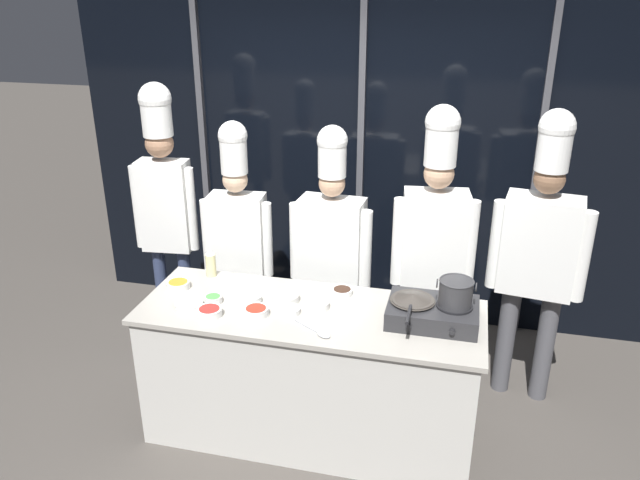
{
  "coord_description": "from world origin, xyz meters",
  "views": [
    {
      "loc": [
        0.82,
        -3.14,
        2.72
      ],
      "look_at": [
        0.0,
        0.25,
        1.24
      ],
      "focal_mm": 35.0,
      "sensor_mm": 36.0,
      "label": 1
    }
  ],
  "objects_px": {
    "portable_stove": "(433,312)",
    "prep_bowl_bell_pepper": "(209,311)",
    "prep_bowl_scallions": "(213,299)",
    "prep_bowl_soy_glaze": "(342,291)",
    "prep_bowl_garlic": "(320,304)",
    "prep_bowl_onion": "(286,297)",
    "chef_head": "(164,194)",
    "chef_pastry": "(434,234)",
    "chef_apprentice": "(539,245)",
    "prep_bowl_rice": "(291,310)",
    "prep_bowl_bean_sprouts": "(189,304)",
    "frying_pan": "(413,298)",
    "chef_sous": "(238,230)",
    "serving_spoon_slotted": "(319,332)",
    "prep_bowl_carrots": "(178,284)",
    "prep_bowl_chili_flakes": "(256,311)",
    "stock_pot": "(456,292)",
    "prep_bowl_noodles": "(252,298)",
    "chef_line": "(331,241)",
    "squeeze_bottle_oil": "(211,263)"
  },
  "relations": [
    {
      "from": "chef_line",
      "to": "prep_bowl_scallions",
      "type": "bearing_deg",
      "value": 57.2
    },
    {
      "from": "prep_bowl_garlic",
      "to": "prep_bowl_onion",
      "type": "bearing_deg",
      "value": 171.27
    },
    {
      "from": "serving_spoon_slotted",
      "to": "prep_bowl_carrots",
      "type": "bearing_deg",
      "value": 162.15
    },
    {
      "from": "prep_bowl_garlic",
      "to": "chef_head",
      "type": "relative_size",
      "value": 0.06
    },
    {
      "from": "frying_pan",
      "to": "chef_sous",
      "type": "height_order",
      "value": "chef_sous"
    },
    {
      "from": "prep_bowl_onion",
      "to": "prep_bowl_carrots",
      "type": "relative_size",
      "value": 1.1
    },
    {
      "from": "squeeze_bottle_oil",
      "to": "prep_bowl_onion",
      "type": "xyz_separation_m",
      "value": [
        0.58,
        -0.23,
        -0.06
      ]
    },
    {
      "from": "portable_stove",
      "to": "squeeze_bottle_oil",
      "type": "xyz_separation_m",
      "value": [
        -1.46,
        0.26,
        0.03
      ]
    },
    {
      "from": "prep_bowl_chili_flakes",
      "to": "chef_sous",
      "type": "distance_m",
      "value": 0.94
    },
    {
      "from": "chef_sous",
      "to": "chef_pastry",
      "type": "bearing_deg",
      "value": 174.73
    },
    {
      "from": "chef_sous",
      "to": "chef_apprentice",
      "type": "bearing_deg",
      "value": 176.4
    },
    {
      "from": "stock_pot",
      "to": "chef_sous",
      "type": "bearing_deg",
      "value": 156.69
    },
    {
      "from": "prep_bowl_soy_glaze",
      "to": "prep_bowl_carrots",
      "type": "relative_size",
      "value": 0.9
    },
    {
      "from": "frying_pan",
      "to": "prep_bowl_onion",
      "type": "relative_size",
      "value": 2.75
    },
    {
      "from": "prep_bowl_soy_glaze",
      "to": "prep_bowl_garlic",
      "type": "xyz_separation_m",
      "value": [
        -0.09,
        -0.21,
        0.01
      ]
    },
    {
      "from": "squeeze_bottle_oil",
      "to": "chef_line",
      "type": "height_order",
      "value": "chef_line"
    },
    {
      "from": "stock_pot",
      "to": "prep_bowl_bell_pepper",
      "type": "bearing_deg",
      "value": -170.0
    },
    {
      "from": "prep_bowl_bell_pepper",
      "to": "prep_bowl_scallions",
      "type": "xyz_separation_m",
      "value": [
        -0.04,
        0.15,
        -0.0
      ]
    },
    {
      "from": "chef_sous",
      "to": "chef_pastry",
      "type": "xyz_separation_m",
      "value": [
        1.37,
        -0.01,
        0.11
      ]
    },
    {
      "from": "prep_bowl_noodles",
      "to": "serving_spoon_slotted",
      "type": "bearing_deg",
      "value": -27.82
    },
    {
      "from": "prep_bowl_bell_pepper",
      "to": "chef_apprentice",
      "type": "xyz_separation_m",
      "value": [
        1.88,
        0.95,
        0.21
      ]
    },
    {
      "from": "prep_bowl_noodles",
      "to": "prep_bowl_rice",
      "type": "bearing_deg",
      "value": -14.71
    },
    {
      "from": "portable_stove",
      "to": "serving_spoon_slotted",
      "type": "bearing_deg",
      "value": -154.5
    },
    {
      "from": "prep_bowl_rice",
      "to": "chef_pastry",
      "type": "xyz_separation_m",
      "value": [
        0.76,
        0.75,
        0.26
      ]
    },
    {
      "from": "prep_bowl_scallions",
      "to": "prep_bowl_carrots",
      "type": "height_order",
      "value": "prep_bowl_carrots"
    },
    {
      "from": "prep_bowl_scallions",
      "to": "prep_bowl_bell_pepper",
      "type": "bearing_deg",
      "value": -75.19
    },
    {
      "from": "prep_bowl_onion",
      "to": "prep_bowl_carrots",
      "type": "distance_m",
      "value": 0.71
    },
    {
      "from": "chef_head",
      "to": "chef_pastry",
      "type": "distance_m",
      "value": 1.95
    },
    {
      "from": "prep_bowl_bell_pepper",
      "to": "prep_bowl_carrots",
      "type": "bearing_deg",
      "value": 139.72
    },
    {
      "from": "portable_stove",
      "to": "squeeze_bottle_oil",
      "type": "bearing_deg",
      "value": 170.04
    },
    {
      "from": "prep_bowl_rice",
      "to": "chef_head",
      "type": "xyz_separation_m",
      "value": [
        -1.18,
        0.82,
        0.35
      ]
    },
    {
      "from": "prep_bowl_noodles",
      "to": "portable_stove",
      "type": "bearing_deg",
      "value": 1.71
    },
    {
      "from": "portable_stove",
      "to": "prep_bowl_noodles",
      "type": "bearing_deg",
      "value": -178.29
    },
    {
      "from": "prep_bowl_scallions",
      "to": "prep_bowl_rice",
      "type": "relative_size",
      "value": 0.93
    },
    {
      "from": "prep_bowl_bean_sprouts",
      "to": "prep_bowl_carrots",
      "type": "relative_size",
      "value": 1.14
    },
    {
      "from": "portable_stove",
      "to": "prep_bowl_chili_flakes",
      "type": "bearing_deg",
      "value": -170.3
    },
    {
      "from": "prep_bowl_bell_pepper",
      "to": "prep_bowl_soy_glaze",
      "type": "height_order",
      "value": "prep_bowl_bell_pepper"
    },
    {
      "from": "chef_head",
      "to": "prep_bowl_carrots",
      "type": "bearing_deg",
      "value": 114.31
    },
    {
      "from": "prep_bowl_bell_pepper",
      "to": "serving_spoon_slotted",
      "type": "height_order",
      "value": "prep_bowl_bell_pepper"
    },
    {
      "from": "prep_bowl_bell_pepper",
      "to": "prep_bowl_soy_glaze",
      "type": "bearing_deg",
      "value": 33.01
    },
    {
      "from": "portable_stove",
      "to": "prep_bowl_bell_pepper",
      "type": "distance_m",
      "value": 1.29
    },
    {
      "from": "prep_bowl_noodles",
      "to": "prep_bowl_carrots",
      "type": "xyz_separation_m",
      "value": [
        -0.52,
        0.07,
        0.0
      ]
    },
    {
      "from": "prep_bowl_bean_sprouts",
      "to": "chef_apprentice",
      "type": "relative_size",
      "value": 0.08
    },
    {
      "from": "frying_pan",
      "to": "chef_apprentice",
      "type": "bearing_deg",
      "value": 44.15
    },
    {
      "from": "prep_bowl_rice",
      "to": "prep_bowl_scallions",
      "type": "bearing_deg",
      "value": 178.7
    },
    {
      "from": "prep_bowl_onion",
      "to": "chef_head",
      "type": "distance_m",
      "value": 1.35
    },
    {
      "from": "portable_stove",
      "to": "prep_bowl_bell_pepper",
      "type": "bearing_deg",
      "value": -169.1
    },
    {
      "from": "prep_bowl_rice",
      "to": "chef_head",
      "type": "height_order",
      "value": "chef_head"
    },
    {
      "from": "portable_stove",
      "to": "serving_spoon_slotted",
      "type": "distance_m",
      "value": 0.66
    },
    {
      "from": "prep_bowl_onion",
      "to": "serving_spoon_slotted",
      "type": "distance_m",
      "value": 0.43
    }
  ]
}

